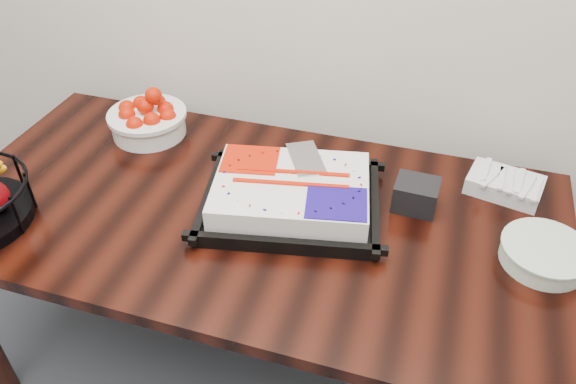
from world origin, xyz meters
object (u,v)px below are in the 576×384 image
(table, at_px, (253,230))
(tangerine_bowl, at_px, (147,115))
(cake_tray, at_px, (291,195))
(napkin_box, at_px, (416,195))
(plate_stack, at_px, (544,254))

(table, relative_size, tangerine_bowl, 6.74)
(cake_tray, distance_m, napkin_box, 0.36)
(cake_tray, bearing_deg, napkin_box, 17.87)
(cake_tray, distance_m, tangerine_bowl, 0.63)
(cake_tray, relative_size, tangerine_bowl, 2.12)
(plate_stack, relative_size, napkin_box, 1.85)
(table, height_order, tangerine_bowl, tangerine_bowl)
(table, distance_m, tangerine_bowl, 0.57)
(napkin_box, bearing_deg, tangerine_bowl, 172.29)
(cake_tray, height_order, tangerine_bowl, tangerine_bowl)
(table, height_order, napkin_box, napkin_box)
(table, relative_size, plate_stack, 7.95)
(table, xyz_separation_m, napkin_box, (0.45, 0.15, 0.13))
(tangerine_bowl, relative_size, plate_stack, 1.18)
(table, bearing_deg, tangerine_bowl, 149.94)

